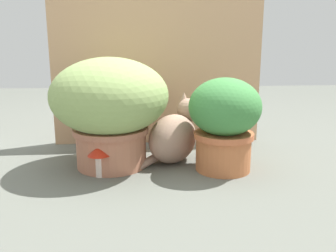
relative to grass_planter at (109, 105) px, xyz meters
name	(u,v)px	position (x,y,z in m)	size (l,w,h in m)	color
ground_plane	(140,174)	(0.12, -0.12, -0.27)	(6.00, 6.00, 0.00)	#5C5F57
cardboard_backdrop	(157,70)	(0.22, 0.38, 0.12)	(1.10, 0.03, 0.78)	tan
grass_planter	(109,105)	(0.00, 0.00, 0.00)	(0.50, 0.50, 0.47)	#B16F53
leafy_planter	(224,121)	(0.48, -0.09, -0.06)	(0.30, 0.30, 0.39)	#BC6A3E
cat	(175,136)	(0.28, 0.04, -0.15)	(0.35, 0.30, 0.32)	tan
mushroom_ornament_red	(98,154)	(-0.04, -0.13, -0.17)	(0.09, 0.09, 0.13)	silver
mushroom_ornament_pink	(119,150)	(0.04, -0.09, -0.18)	(0.08, 0.08, 0.13)	silver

